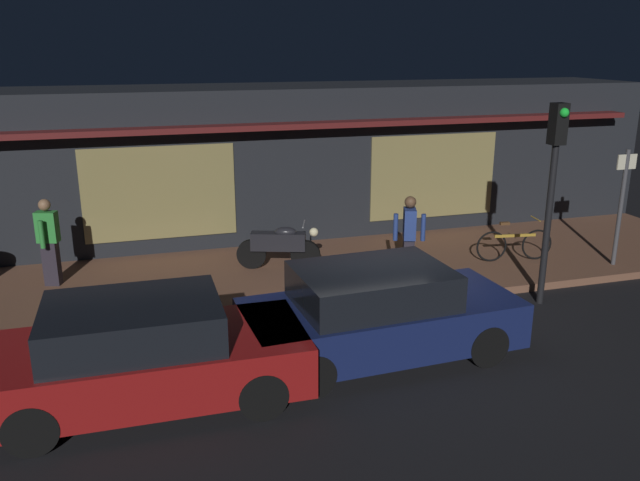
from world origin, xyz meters
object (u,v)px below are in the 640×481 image
bicycle_parked (514,244)px  parked_car_far (378,314)px  person_photographer (49,240)px  parked_car_near (144,354)px  traffic_light_pole (554,169)px  motorcycle (280,245)px  sign_post (622,201)px  person_bystander (409,237)px

bicycle_parked → parked_car_far: 5.24m
person_photographer → parked_car_near: bearing=-71.8°
parked_car_far → traffic_light_pole: bearing=17.4°
motorcycle → sign_post: (6.70, -1.73, 0.86)m
motorcycle → person_bystander: size_ratio=0.99×
motorcycle → bicycle_parked: motorcycle is taller
person_photographer → traffic_light_pole: (8.55, -3.14, 1.45)m
person_bystander → bicycle_parked: bearing=10.3°
person_bystander → parked_car_far: bearing=-122.6°
person_bystander → parked_car_near: person_bystander is taller
motorcycle → sign_post: bearing=-14.5°
motorcycle → person_photographer: bearing=175.6°
motorcycle → traffic_light_pole: traffic_light_pole is taller
parked_car_far → motorcycle: bearing=98.2°
person_photographer → traffic_light_pole: size_ratio=0.46×
bicycle_parked → sign_post: 2.26m
motorcycle → traffic_light_pole: bearing=-33.6°
sign_post → person_bystander: bearing=175.7°
bicycle_parked → parked_car_near: 8.38m
motorcycle → bicycle_parked: size_ratio=1.00×
bicycle_parked → person_photographer: (-9.18, 1.25, 0.52)m
parked_car_far → bicycle_parked: bearing=35.4°
bicycle_parked → person_bystander: 2.73m
traffic_light_pole → parked_car_far: 4.21m
bicycle_parked → parked_car_near: size_ratio=0.40×
person_photographer → person_bystander: size_ratio=1.00×
sign_post → traffic_light_pole: bearing=-156.6°
motorcycle → sign_post: size_ratio=0.69×
motorcycle → person_photographer: 4.38m
traffic_light_pole → parked_car_far: (-3.64, -1.14, -1.77)m
bicycle_parked → parked_car_near: (-7.66, -3.39, 0.20)m
sign_post → parked_car_near: 9.89m
traffic_light_pole → motorcycle: bearing=146.4°
sign_post → parked_car_far: size_ratio=0.57×
bicycle_parked → person_photographer: bearing=172.3°
person_photographer → parked_car_far: person_photographer is taller
sign_post → traffic_light_pole: (-2.49, -1.08, 0.97)m
bicycle_parked → person_bystander: (-2.64, -0.48, 0.52)m
person_bystander → parked_car_far: 3.05m
person_photographer → sign_post: 11.24m
sign_post → person_photographer: bearing=169.4°
person_photographer → person_bystander: 6.77m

